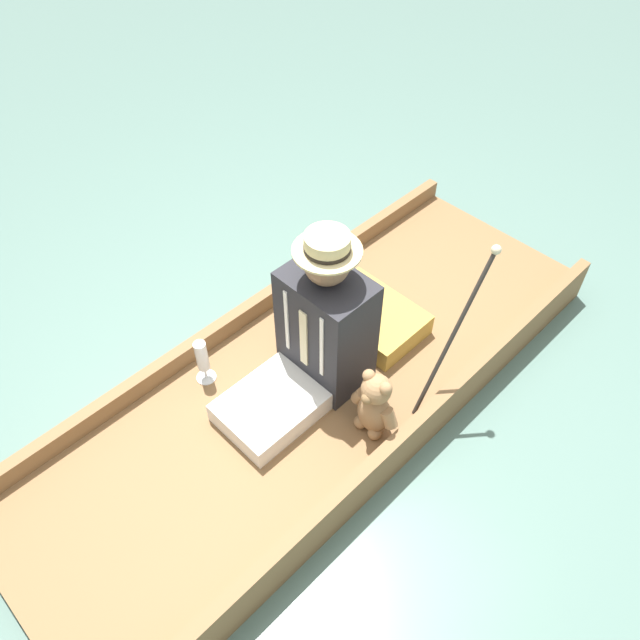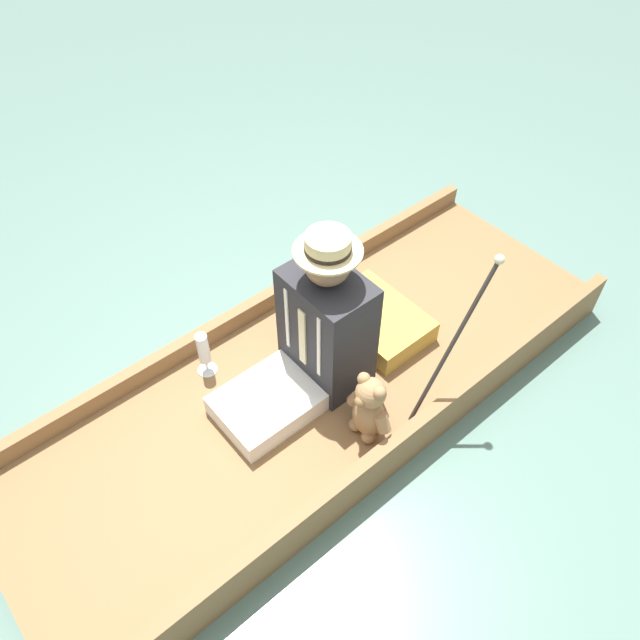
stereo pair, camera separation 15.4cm
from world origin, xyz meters
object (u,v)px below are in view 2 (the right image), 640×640
at_px(seated_person, 316,335).
at_px(teddy_bear, 369,409).
at_px(wine_glass, 204,351).
at_px(walking_cane, 461,329).

height_order(seated_person, teddy_bear, seated_person).
bearing_deg(seated_person, teddy_bear, -170.75).
bearing_deg(seated_person, wine_glass, 56.59).
relative_size(wine_glass, walking_cane, 0.32).
height_order(seated_person, walking_cane, seated_person).
distance_m(teddy_bear, wine_glass, 0.85).
height_order(wine_glass, walking_cane, walking_cane).
bearing_deg(teddy_bear, seated_person, -2.56).
height_order(teddy_bear, walking_cane, walking_cane).
bearing_deg(walking_cane, seated_person, 41.70).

